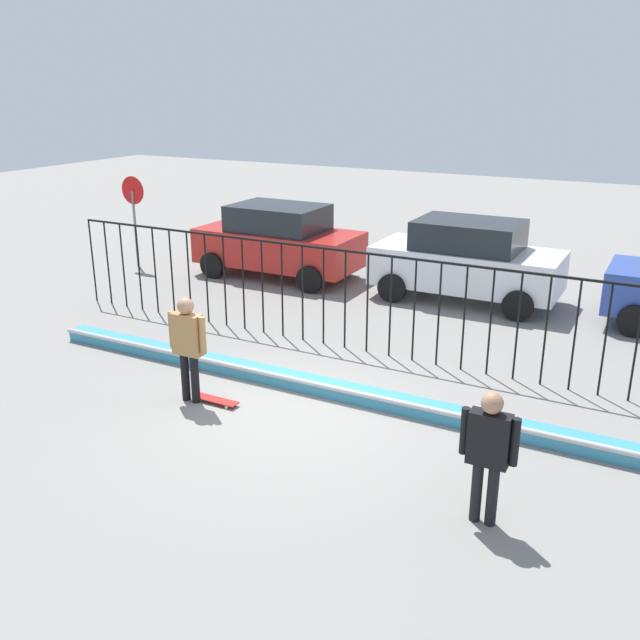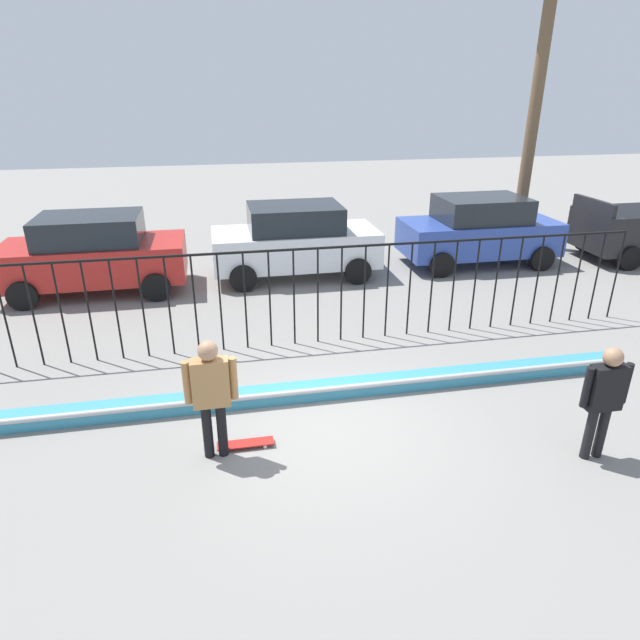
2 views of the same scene
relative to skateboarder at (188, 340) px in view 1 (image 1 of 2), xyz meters
The scene contains 9 objects.
ground_plane 1.96m from the skateboarder, 13.76° to the left, with size 60.00×60.00×0.00m, color gray.
bowl_coping_ledge 2.24m from the skateboarder, 37.78° to the left, with size 11.00×0.40×0.27m.
perimeter_fence 3.70m from the skateboarder, 64.17° to the left, with size 14.04×0.04×1.95m.
skateboarder is the anchor object (origin of this frame).
skateboard 1.08m from the skateboarder, 13.98° to the left, with size 0.80×0.20×0.07m.
camera_operator 5.19m from the skateboarder, 11.47° to the right, with size 0.67×0.25×1.67m.
parked_car_red 7.73m from the skateboarder, 110.51° to the left, with size 4.30×2.12×1.90m.
parked_car_white 7.83m from the skateboarder, 73.09° to the left, with size 4.30×2.12×1.90m.
stop_sign 9.24m from the skateboarder, 137.01° to the left, with size 0.76×0.07×2.50m.
Camera 1 is at (5.07, -8.51, 4.92)m, focal length 39.13 mm.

